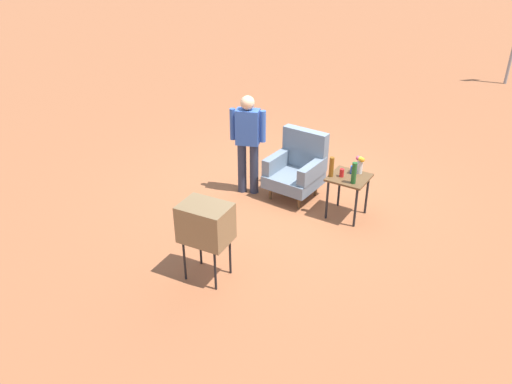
{
  "coord_description": "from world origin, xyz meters",
  "views": [
    {
      "loc": [
        3.41,
        -6.52,
        3.98
      ],
      "look_at": [
        0.18,
        -1.32,
        0.65
      ],
      "focal_mm": 35.34,
      "sensor_mm": 36.0,
      "label": 1
    }
  ],
  "objects_px": {
    "soda_can_red": "(342,173)",
    "bottle_tall_amber": "(331,167)",
    "bottle_wine_green": "(354,173)",
    "flower_vase": "(360,164)",
    "armchair": "(297,167)",
    "side_table": "(349,183)",
    "person_standing": "(248,139)",
    "tv_on_stand": "(206,223)",
    "soda_can_blue": "(352,170)"
  },
  "relations": [
    {
      "from": "soda_can_red",
      "to": "bottle_tall_amber",
      "type": "relative_size",
      "value": 0.41
    },
    {
      "from": "bottle_wine_green",
      "to": "flower_vase",
      "type": "height_order",
      "value": "bottle_wine_green"
    },
    {
      "from": "armchair",
      "to": "side_table",
      "type": "distance_m",
      "value": 0.97
    },
    {
      "from": "person_standing",
      "to": "flower_vase",
      "type": "height_order",
      "value": "person_standing"
    },
    {
      "from": "armchair",
      "to": "soda_can_red",
      "type": "xyz_separation_m",
      "value": [
        0.85,
        -0.25,
        0.23
      ]
    },
    {
      "from": "side_table",
      "to": "tv_on_stand",
      "type": "height_order",
      "value": "tv_on_stand"
    },
    {
      "from": "side_table",
      "to": "flower_vase",
      "type": "height_order",
      "value": "flower_vase"
    },
    {
      "from": "soda_can_blue",
      "to": "armchair",
      "type": "bearing_deg",
      "value": 175.4
    },
    {
      "from": "bottle_tall_amber",
      "to": "bottle_wine_green",
      "type": "bearing_deg",
      "value": -5.65
    },
    {
      "from": "side_table",
      "to": "soda_can_red",
      "type": "xyz_separation_m",
      "value": [
        -0.1,
        -0.06,
        0.16
      ]
    },
    {
      "from": "person_standing",
      "to": "soda_can_blue",
      "type": "distance_m",
      "value": 1.7
    },
    {
      "from": "side_table",
      "to": "bottle_tall_amber",
      "type": "bearing_deg",
      "value": -151.8
    },
    {
      "from": "side_table",
      "to": "person_standing",
      "type": "bearing_deg",
      "value": -175.33
    },
    {
      "from": "armchair",
      "to": "soda_can_blue",
      "type": "distance_m",
      "value": 0.98
    },
    {
      "from": "soda_can_red",
      "to": "bottle_wine_green",
      "type": "height_order",
      "value": "bottle_wine_green"
    },
    {
      "from": "side_table",
      "to": "bottle_wine_green",
      "type": "distance_m",
      "value": 0.33
    },
    {
      "from": "side_table",
      "to": "soda_can_blue",
      "type": "distance_m",
      "value": 0.2
    },
    {
      "from": "tv_on_stand",
      "to": "side_table",
      "type": "bearing_deg",
      "value": 68.69
    },
    {
      "from": "tv_on_stand",
      "to": "soda_can_blue",
      "type": "relative_size",
      "value": 8.44
    },
    {
      "from": "soda_can_blue",
      "to": "person_standing",
      "type": "bearing_deg",
      "value": -171.37
    },
    {
      "from": "soda_can_blue",
      "to": "soda_can_red",
      "type": "bearing_deg",
      "value": -118.9
    },
    {
      "from": "armchair",
      "to": "soda_can_red",
      "type": "height_order",
      "value": "armchair"
    },
    {
      "from": "flower_vase",
      "to": "soda_can_blue",
      "type": "bearing_deg",
      "value": -139.12
    },
    {
      "from": "side_table",
      "to": "soda_can_blue",
      "type": "height_order",
      "value": "soda_can_blue"
    },
    {
      "from": "person_standing",
      "to": "bottle_wine_green",
      "type": "distance_m",
      "value": 1.8
    },
    {
      "from": "bottle_tall_amber",
      "to": "side_table",
      "type": "bearing_deg",
      "value": 28.2
    },
    {
      "from": "side_table",
      "to": "bottle_tall_amber",
      "type": "height_order",
      "value": "bottle_tall_amber"
    },
    {
      "from": "side_table",
      "to": "bottle_tall_amber",
      "type": "relative_size",
      "value": 2.21
    },
    {
      "from": "bottle_wine_green",
      "to": "soda_can_red",
      "type": "bearing_deg",
      "value": 154.77
    },
    {
      "from": "bottle_wine_green",
      "to": "bottle_tall_amber",
      "type": "bearing_deg",
      "value": 174.35
    },
    {
      "from": "tv_on_stand",
      "to": "flower_vase",
      "type": "bearing_deg",
      "value": 68.58
    },
    {
      "from": "soda_can_red",
      "to": "flower_vase",
      "type": "distance_m",
      "value": 0.31
    },
    {
      "from": "side_table",
      "to": "armchair",
      "type": "bearing_deg",
      "value": 168.48
    },
    {
      "from": "tv_on_stand",
      "to": "flower_vase",
      "type": "relative_size",
      "value": 3.89
    },
    {
      "from": "soda_can_red",
      "to": "soda_can_blue",
      "type": "bearing_deg",
      "value": 61.1
    },
    {
      "from": "tv_on_stand",
      "to": "soda_can_red",
      "type": "bearing_deg",
      "value": 70.38
    },
    {
      "from": "tv_on_stand",
      "to": "soda_can_blue",
      "type": "bearing_deg",
      "value": 69.66
    },
    {
      "from": "armchair",
      "to": "soda_can_blue",
      "type": "height_order",
      "value": "armchair"
    },
    {
      "from": "person_standing",
      "to": "bottle_wine_green",
      "type": "height_order",
      "value": "person_standing"
    },
    {
      "from": "bottle_wine_green",
      "to": "flower_vase",
      "type": "distance_m",
      "value": 0.35
    },
    {
      "from": "soda_can_blue",
      "to": "tv_on_stand",
      "type": "bearing_deg",
      "value": -110.34
    },
    {
      "from": "armchair",
      "to": "bottle_tall_amber",
      "type": "bearing_deg",
      "value": -24.24
    },
    {
      "from": "side_table",
      "to": "bottle_wine_green",
      "type": "height_order",
      "value": "bottle_wine_green"
    },
    {
      "from": "armchair",
      "to": "person_standing",
      "type": "relative_size",
      "value": 0.65
    },
    {
      "from": "soda_can_blue",
      "to": "bottle_wine_green",
      "type": "height_order",
      "value": "bottle_wine_green"
    },
    {
      "from": "flower_vase",
      "to": "tv_on_stand",
      "type": "bearing_deg",
      "value": -111.42
    },
    {
      "from": "armchair",
      "to": "bottle_tall_amber",
      "type": "relative_size",
      "value": 3.53
    },
    {
      "from": "person_standing",
      "to": "soda_can_blue",
      "type": "xyz_separation_m",
      "value": [
        1.67,
        0.25,
        -0.21
      ]
    },
    {
      "from": "soda_can_red",
      "to": "bottle_tall_amber",
      "type": "xyz_separation_m",
      "value": [
        -0.14,
        -0.07,
        0.09
      ]
    },
    {
      "from": "side_table",
      "to": "bottle_wine_green",
      "type": "xyz_separation_m",
      "value": [
        0.13,
        -0.16,
        0.26
      ]
    }
  ]
}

